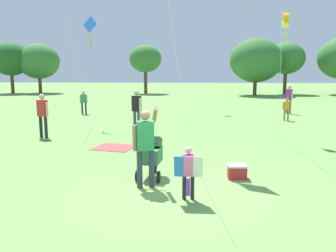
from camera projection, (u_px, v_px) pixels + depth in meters
name	position (u px, v px, depth m)	size (l,w,h in m)	color
ground_plane	(170.00, 192.00, 7.63)	(120.00, 120.00, 0.00)	#668E47
treeline_distant	(232.00, 59.00, 35.80)	(41.25, 7.00, 6.09)	brown
child_with_butterfly_kite	(188.00, 169.00, 7.05)	(0.57, 0.34, 1.10)	#232328
person_adult_flyer	(145.00, 141.00, 7.75)	(0.58, 0.60, 1.83)	#33384C
stroller	(152.00, 153.00, 8.56)	(0.61, 1.11, 1.03)	black
kite_orange_delta	(89.00, 29.00, 15.86)	(0.76, 3.10, 5.03)	blue
kite_green_novelty	(286.00, 22.00, 12.80)	(1.20, 3.52, 4.67)	#F4A319
person_red_shirt	(43.00, 112.00, 13.51)	(0.51, 0.35, 1.69)	#232328
person_sitting_far	(289.00, 97.00, 20.70)	(0.37, 0.49, 1.69)	#7F705B
person_couple_left	(136.00, 107.00, 14.78)	(0.43, 0.43, 1.76)	#4C4C51
person_kid_running	(84.00, 100.00, 20.57)	(0.43, 0.23, 1.37)	#232328
person_back_turned	(287.00, 107.00, 17.94)	(0.37, 0.21, 1.17)	#7F705B
picnic_blanket	(114.00, 147.00, 11.88)	(1.28, 1.14, 0.02)	#CC3D3D
cooler_box	(237.00, 171.00, 8.52)	(0.45, 0.33, 0.35)	red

